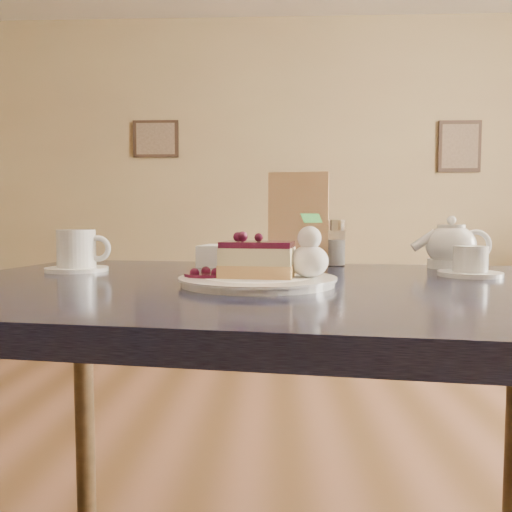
{
  "coord_description": "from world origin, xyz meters",
  "views": [
    {
      "loc": [
        -0.19,
        -0.54,
        0.8
      ],
      "look_at": [
        -0.22,
        0.16,
        0.75
      ],
      "focal_mm": 35.0,
      "sensor_mm": 36.0,
      "label": 1
    }
  ],
  "objects_px": {
    "tea_set": "(454,250)",
    "coffee_set": "(78,253)",
    "main_table": "(262,325)",
    "cheesecake_slice": "(258,260)",
    "dessert_plate": "(258,281)"
  },
  "relations": [
    {
      "from": "coffee_set",
      "to": "dessert_plate",
      "type": "bearing_deg",
      "value": -28.76
    },
    {
      "from": "cheesecake_slice",
      "to": "tea_set",
      "type": "height_order",
      "value": "tea_set"
    },
    {
      "from": "dessert_plate",
      "to": "tea_set",
      "type": "distance_m",
      "value": 0.47
    },
    {
      "from": "cheesecake_slice",
      "to": "coffee_set",
      "type": "distance_m",
      "value": 0.41
    },
    {
      "from": "cheesecake_slice",
      "to": "coffee_set",
      "type": "bearing_deg",
      "value": 159.11
    },
    {
      "from": "coffee_set",
      "to": "tea_set",
      "type": "height_order",
      "value": "tea_set"
    },
    {
      "from": "coffee_set",
      "to": "tea_set",
      "type": "relative_size",
      "value": 0.5
    },
    {
      "from": "tea_set",
      "to": "main_table",
      "type": "bearing_deg",
      "value": -151.06
    },
    {
      "from": "coffee_set",
      "to": "tea_set",
      "type": "bearing_deg",
      "value": 4.54
    },
    {
      "from": "dessert_plate",
      "to": "main_table",
      "type": "bearing_deg",
      "value": 82.13
    },
    {
      "from": "main_table",
      "to": "tea_set",
      "type": "bearing_deg",
      "value": 36.81
    },
    {
      "from": "cheesecake_slice",
      "to": "coffee_set",
      "type": "xyz_separation_m",
      "value": [
        -0.36,
        0.2,
        -0.0
      ]
    },
    {
      "from": "main_table",
      "to": "cheesecake_slice",
      "type": "height_order",
      "value": "cheesecake_slice"
    },
    {
      "from": "tea_set",
      "to": "coffee_set",
      "type": "bearing_deg",
      "value": -175.46
    },
    {
      "from": "main_table",
      "to": "cheesecake_slice",
      "type": "distance_m",
      "value": 0.12
    }
  ]
}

